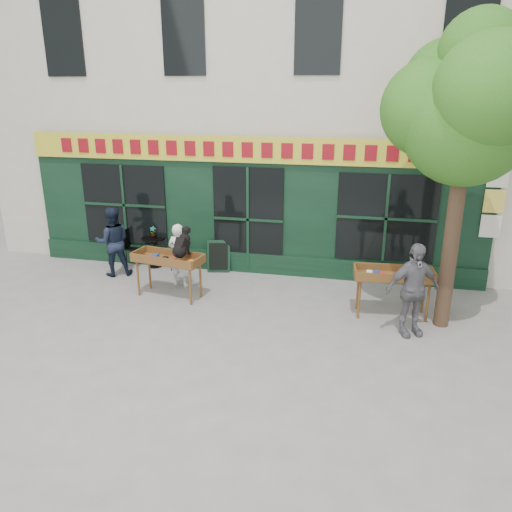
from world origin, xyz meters
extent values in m
plane|color=slate|center=(0.00, 0.00, 0.00)|extent=(80.00, 80.00, 0.00)
cube|color=beige|center=(0.00, 6.00, 5.00)|extent=(14.00, 7.00, 10.00)
cube|color=black|center=(0.00, 2.42, 1.60)|extent=(11.00, 0.16, 3.20)
cube|color=gold|center=(0.00, 2.30, 3.00)|extent=(11.00, 0.06, 0.60)
cube|color=maroon|center=(0.00, 2.26, 3.00)|extent=(9.60, 0.03, 0.34)
cube|color=black|center=(0.00, 2.32, 0.25)|extent=(11.00, 0.10, 0.50)
cube|color=black|center=(0.00, 2.32, 1.35)|extent=(1.70, 0.05, 2.50)
cube|color=black|center=(-3.20, 2.32, 1.55)|extent=(2.20, 0.05, 2.00)
cube|color=black|center=(3.20, 2.32, 1.55)|extent=(2.20, 0.05, 2.00)
cube|color=silver|center=(5.40, 2.30, 1.50)|extent=(0.42, 0.02, 0.50)
cube|color=#E5D14C|center=(5.40, 2.30, 2.05)|extent=(0.42, 0.02, 0.50)
cube|color=silver|center=(5.40, 2.30, 2.60)|extent=(0.42, 0.02, 0.50)
cylinder|color=#382619|center=(4.30, 0.30, 1.80)|extent=(0.28, 0.28, 3.60)
sphere|color=#2A5C15|center=(4.30, 0.30, 3.80)|extent=(2.20, 2.20, 2.20)
sphere|color=#2A5C15|center=(5.00, 0.60, 4.10)|extent=(1.80, 1.80, 1.80)
sphere|color=#2A5C15|center=(3.70, 0.50, 4.00)|extent=(1.70, 1.70, 1.70)
sphere|color=#2A5C15|center=(4.50, -0.30, 4.30)|extent=(1.80, 1.80, 1.80)
sphere|color=#2A5C15|center=(4.00, 0.90, 4.40)|extent=(1.60, 1.60, 1.60)
sphere|color=#2A5C15|center=(4.40, 0.40, 4.90)|extent=(1.40, 1.40, 1.40)
cylinder|color=brown|center=(-2.01, 0.36, 0.40)|extent=(0.05, 0.05, 0.80)
cylinder|color=brown|center=(-0.73, 0.14, 0.40)|extent=(0.05, 0.05, 0.80)
cylinder|color=brown|center=(-1.93, 0.79, 0.40)|extent=(0.05, 0.05, 0.80)
cylinder|color=brown|center=(-0.65, 0.57, 0.40)|extent=(0.05, 0.05, 0.80)
cube|color=brown|center=(-1.33, 0.46, 0.82)|extent=(1.58, 0.83, 0.05)
cube|color=brown|center=(-1.38, 0.18, 0.90)|extent=(1.48, 0.30, 0.18)
cube|color=brown|center=(-1.28, 0.75, 0.90)|extent=(1.48, 0.30, 0.18)
cube|color=brown|center=(-1.33, 0.46, 0.88)|extent=(1.35, 0.62, 0.06)
imported|color=white|center=(-1.33, 1.11, 0.74)|extent=(0.59, 0.44, 1.47)
cylinder|color=brown|center=(2.73, 0.24, 0.40)|extent=(0.05, 0.05, 0.80)
cylinder|color=brown|center=(4.03, 0.36, 0.40)|extent=(0.05, 0.05, 0.80)
cylinder|color=brown|center=(2.69, 0.68, 0.40)|extent=(0.05, 0.05, 0.80)
cylinder|color=brown|center=(3.99, 0.80, 0.40)|extent=(0.05, 0.05, 0.80)
cube|color=brown|center=(3.36, 0.52, 0.82)|extent=(1.55, 0.71, 0.05)
cube|color=brown|center=(3.39, 0.23, 0.90)|extent=(1.50, 0.18, 0.18)
cube|color=brown|center=(3.33, 0.81, 0.90)|extent=(1.50, 0.18, 0.18)
cube|color=brown|center=(3.36, 0.52, 0.88)|extent=(1.33, 0.52, 0.06)
imported|color=#5B5B61|center=(3.66, -0.23, 0.88)|extent=(1.12, 0.83, 1.76)
cylinder|color=black|center=(-2.43, 2.20, 0.02)|extent=(0.36, 0.36, 0.03)
cylinder|color=black|center=(-2.43, 2.20, 0.38)|extent=(0.04, 0.04, 0.72)
cylinder|color=black|center=(-2.43, 2.20, 0.75)|extent=(0.60, 0.60, 0.03)
cube|color=black|center=(-2.98, 2.20, 0.45)|extent=(0.40, 0.40, 0.03)
cube|color=black|center=(-3.15, 2.22, 0.70)|extent=(0.07, 0.36, 0.50)
cylinder|color=black|center=(-2.85, 2.03, 0.22)|extent=(0.02, 0.02, 0.44)
cylinder|color=black|center=(-2.81, 2.33, 0.22)|extent=(0.02, 0.02, 0.44)
cylinder|color=black|center=(-3.15, 2.07, 0.22)|extent=(0.02, 0.02, 0.44)
cylinder|color=black|center=(-3.11, 2.37, 0.22)|extent=(0.02, 0.02, 0.44)
cube|color=black|center=(-1.88, 2.20, 0.45)|extent=(0.51, 0.51, 0.03)
cube|color=black|center=(-1.74, 2.30, 0.70)|extent=(0.25, 0.30, 0.50)
cylinder|color=black|center=(-2.09, 2.23, 0.22)|extent=(0.02, 0.02, 0.44)
cylinder|color=black|center=(-1.90, 1.99, 0.22)|extent=(0.02, 0.02, 0.44)
cylinder|color=black|center=(-1.85, 2.41, 0.22)|extent=(0.02, 0.02, 0.44)
cylinder|color=black|center=(-1.67, 2.17, 0.22)|extent=(0.02, 0.02, 0.44)
imported|color=gray|center=(-2.43, 2.20, 0.91)|extent=(0.17, 0.13, 0.29)
imported|color=black|center=(-3.13, 1.43, 0.84)|extent=(1.02, 0.95, 1.69)
cube|color=black|center=(-0.73, 2.20, 0.40)|extent=(0.59, 0.29, 0.79)
cube|color=black|center=(-0.73, 2.18, 0.40)|extent=(0.48, 0.25, 0.65)
camera|label=1|loc=(2.71, -8.98, 4.33)|focal=35.00mm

